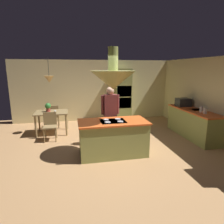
{
  "coord_description": "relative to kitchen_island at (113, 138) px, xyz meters",
  "views": [
    {
      "loc": [
        -1.0,
        -4.88,
        2.21
      ],
      "look_at": [
        0.1,
        0.4,
        1.0
      ],
      "focal_mm": 31.31,
      "sensor_mm": 36.0,
      "label": 1
    }
  ],
  "objects": [
    {
      "name": "ground",
      "position": [
        0.0,
        0.2,
        -0.45
      ],
      "size": [
        8.16,
        8.16,
        0.0
      ],
      "primitive_type": "plane",
      "color": "#AD7F51"
    },
    {
      "name": "chair_facing_island",
      "position": [
        -1.7,
        1.46,
        0.05
      ],
      "size": [
        0.4,
        0.4,
        0.87
      ],
      "color": "olive",
      "rests_on": "ground"
    },
    {
      "name": "wall_back",
      "position": [
        0.0,
        3.65,
        0.82
      ],
      "size": [
        6.8,
        0.1,
        2.55
      ],
      "primitive_type": "cube",
      "color": "beige",
      "rests_on": "ground"
    },
    {
      "name": "cup_on_table",
      "position": [
        -1.56,
        1.89,
        0.35
      ],
      "size": [
        0.07,
        0.07,
        0.09
      ],
      "primitive_type": "cylinder",
      "color": "white",
      "rests_on": "dining_table"
    },
    {
      "name": "chair_by_back_wall",
      "position": [
        -1.7,
        2.74,
        0.05
      ],
      "size": [
        0.4,
        0.4,
        0.87
      ],
      "rotation": [
        0.0,
        0.0,
        3.14
      ],
      "color": "olive",
      "rests_on": "ground"
    },
    {
      "name": "oven_tower",
      "position": [
        1.1,
        3.24,
        0.64
      ],
      "size": [
        0.66,
        0.62,
        2.2
      ],
      "color": "#8C934C",
      "rests_on": "ground"
    },
    {
      "name": "dining_table",
      "position": [
        -1.7,
        2.1,
        0.2
      ],
      "size": [
        1.08,
        0.85,
        0.76
      ],
      "color": "olive",
      "rests_on": "ground"
    },
    {
      "name": "canister_flour",
      "position": [
        2.84,
        0.26,
        0.53
      ],
      "size": [
        0.11,
        0.11,
        0.16
      ],
      "primitive_type": "cylinder",
      "color": "silver",
      "rests_on": "counter_run_right"
    },
    {
      "name": "counter_run_right",
      "position": [
        2.84,
        0.8,
        0.01
      ],
      "size": [
        0.73,
        2.19,
        0.9
      ],
      "color": "#8C934C",
      "rests_on": "ground"
    },
    {
      "name": "person_at_island",
      "position": [
        0.07,
        0.71,
        0.52
      ],
      "size": [
        0.53,
        0.23,
        1.7
      ],
      "color": "tan",
      "rests_on": "ground"
    },
    {
      "name": "range_hood",
      "position": [
        0.0,
        0.0,
        1.5
      ],
      "size": [
        1.1,
        1.1,
        1.0
      ],
      "color": "#8C934C"
    },
    {
      "name": "microwave_on_counter",
      "position": [
        2.84,
        1.45,
        0.59
      ],
      "size": [
        0.46,
        0.36,
        0.28
      ],
      "primitive_type": "cube",
      "color": "#232326",
      "rests_on": "counter_run_right"
    },
    {
      "name": "pendant_light_over_table",
      "position": [
        -1.7,
        2.1,
        1.41
      ],
      "size": [
        0.32,
        0.32,
        0.82
      ],
      "color": "#E0B266"
    },
    {
      "name": "canister_sugar",
      "position": [
        2.84,
        0.44,
        0.53
      ],
      "size": [
        0.1,
        0.1,
        0.17
      ],
      "primitive_type": "cylinder",
      "color": "silver",
      "rests_on": "counter_run_right"
    },
    {
      "name": "kitchen_island",
      "position": [
        0.0,
        0.0,
        0.0
      ],
      "size": [
        1.76,
        0.88,
        0.92
      ],
      "color": "#8C934C",
      "rests_on": "ground"
    },
    {
      "name": "potted_plant_on_table",
      "position": [
        -1.8,
        2.14,
        0.47
      ],
      "size": [
        0.2,
        0.2,
        0.3
      ],
      "color": "#99382D",
      "rests_on": "dining_table"
    },
    {
      "name": "wall_right",
      "position": [
        3.25,
        0.6,
        0.82
      ],
      "size": [
        0.1,
        7.2,
        2.55
      ],
      "primitive_type": "cube",
      "color": "beige",
      "rests_on": "ground"
    }
  ]
}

